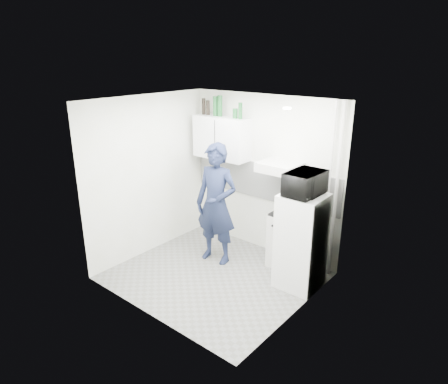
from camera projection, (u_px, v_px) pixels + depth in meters
The scene contains 23 objects.
floor at pixel (214, 276), 6.05m from camera, with size 2.80×2.80×0.00m, color slate.
ceiling at pixel (213, 101), 5.19m from camera, with size 2.80×2.80×0.00m, color white.
wall_back at pixel (264, 175), 6.52m from camera, with size 2.80×2.80×0.00m, color white.
wall_left at pixel (148, 176), 6.46m from camera, with size 2.60×2.60×0.00m, color white.
wall_right at pixel (302, 220), 4.77m from camera, with size 2.60×2.60×0.00m, color white.
person at pixel (216, 204), 6.21m from camera, with size 0.70×0.46×1.93m, color #161D37.
stove at pixel (290, 240), 6.21m from camera, with size 0.54×0.54×0.86m, color silver.
fridge at pixel (301, 241), 5.58m from camera, with size 0.58×0.58×1.39m, color white.
stove_top at pixel (291, 214), 6.06m from camera, with size 0.52×0.52×0.03m, color black.
saucepan at pixel (288, 208), 6.11m from camera, with size 0.18×0.18×0.10m, color silver.
microwave at pixel (305, 183), 5.30m from camera, with size 0.40×0.58×0.32m, color black.
bottle_a at pixel (204, 106), 6.75m from camera, with size 0.06×0.06×0.27m, color black.
bottle_b at pixel (208, 108), 6.69m from camera, with size 0.06×0.06×0.24m, color black.
bottle_c at pixel (215, 106), 6.58m from camera, with size 0.08×0.08×0.32m, color #144C1E.
bottle_d at pixel (220, 106), 6.52m from camera, with size 0.08×0.08×0.34m, color #144C1E.
canister_b at pixel (235, 113), 6.36m from camera, with size 0.08×0.08×0.16m, color #144C1E.
bottle_e at pixel (240, 111), 6.28m from camera, with size 0.06×0.06×0.26m, color #144C1E.
upper_cabinet at pixel (222, 138), 6.67m from camera, with size 1.00×0.35×0.70m, color white.
range_hood at pixel (280, 167), 5.98m from camera, with size 0.60×0.50×0.14m, color silver.
backsplash at pixel (263, 181), 6.55m from camera, with size 2.74×0.03×0.60m, color white.
pipe_a at pixel (336, 193), 5.68m from camera, with size 0.05×0.05×2.60m, color silver.
pipe_b at pixel (328, 191), 5.75m from camera, with size 0.04×0.04×2.60m, color silver.
ceiling_spot_fixture at pixel (287, 108), 4.74m from camera, with size 0.10×0.10×0.02m, color white.
Camera 1 is at (3.49, -3.97, 3.20)m, focal length 32.00 mm.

